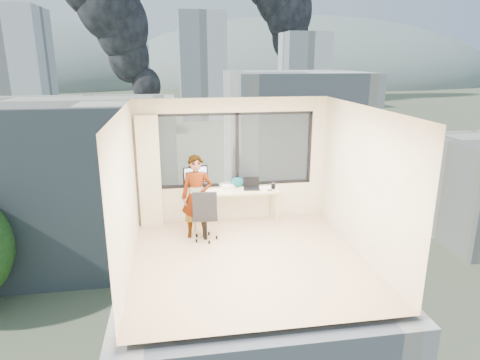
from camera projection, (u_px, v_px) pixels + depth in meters
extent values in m
cube|color=#DBB88E|center=(249.00, 259.00, 7.28)|extent=(4.00, 4.00, 0.01)
cube|color=white|center=(250.00, 109.00, 6.56)|extent=(4.00, 4.00, 0.01)
cube|color=#C5B698|center=(280.00, 237.00, 5.02)|extent=(4.00, 0.01, 2.60)
cube|color=#C5B698|center=(125.00, 194.00, 6.61)|extent=(0.01, 4.00, 2.60)
cube|color=#C5B698|center=(364.00, 183.00, 7.22)|extent=(0.01, 4.00, 2.60)
cube|color=beige|center=(149.00, 172.00, 8.48)|extent=(0.45, 0.14, 2.30)
cube|color=#C8B986|center=(235.00, 207.00, 8.75)|extent=(1.80, 0.60, 0.75)
imported|color=#2D2D33|center=(197.00, 197.00, 8.02)|extent=(0.63, 0.45, 1.62)
cube|color=white|center=(227.00, 185.00, 8.84)|extent=(0.35, 0.33, 0.07)
cube|color=black|center=(270.00, 190.00, 8.61)|extent=(0.11, 0.07, 0.01)
cylinder|color=black|center=(273.00, 186.00, 8.71)|extent=(0.11, 0.11, 0.11)
ellipsoid|color=#0D4E51|center=(237.00, 182.00, 8.82)|extent=(0.31, 0.23, 0.21)
cube|color=#515B3D|center=(177.00, 119.00, 124.96)|extent=(400.00, 400.00, 0.04)
cube|color=beige|center=(85.00, 183.00, 36.31)|extent=(16.00, 12.00, 14.00)
cube|color=white|center=(293.00, 145.00, 46.81)|extent=(14.00, 13.00, 16.00)
cube|color=silver|center=(15.00, 74.00, 92.02)|extent=(14.00, 14.00, 28.00)
cube|color=silver|center=(202.00, 67.00, 121.98)|extent=(13.00, 13.00, 30.00)
cube|color=silver|center=(304.00, 71.00, 147.14)|extent=(15.00, 15.00, 26.00)
ellipsoid|color=slate|center=(1.00, 84.00, 296.29)|extent=(288.00, 216.00, 90.00)
ellipsoid|color=slate|center=(301.00, 81.00, 329.79)|extent=(300.00, 220.00, 96.00)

